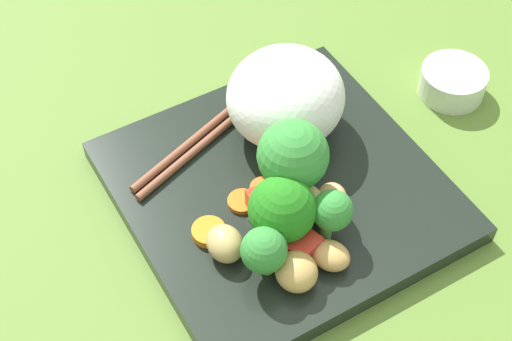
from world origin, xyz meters
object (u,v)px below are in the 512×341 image
object	(u,v)px
chopstick_pair	(231,116)
sauce_cup	(453,82)
rice_mound	(286,97)
carrot_slice_1	(209,232)
square_plate	(280,190)
broccoli_floret_3	(264,251)

from	to	relation	value
chopstick_pair	sauce_cup	world-z (taller)	sauce_cup
rice_mound	carrot_slice_1	size ratio (longest dim) A/B	3.84
square_plate	broccoli_floret_3	distance (cm)	9.28
square_plate	rice_mound	size ratio (longest dim) A/B	2.40
broccoli_floret_3	chopstick_pair	bearing A→B (deg)	68.02
square_plate	chopstick_pair	distance (cm)	8.46
carrot_slice_1	chopstick_pair	xyz separation A→B (cm)	(7.68, 9.61, 0.00)
broccoli_floret_3	carrot_slice_1	world-z (taller)	broccoli_floret_3
square_plate	sauce_cup	world-z (taller)	sauce_cup
sauce_cup	broccoli_floret_3	bearing A→B (deg)	-162.09
broccoli_floret_3	sauce_cup	world-z (taller)	broccoli_floret_3
square_plate	carrot_slice_1	size ratio (longest dim) A/B	9.24
square_plate	broccoli_floret_3	world-z (taller)	broccoli_floret_3
rice_mound	sauce_cup	distance (cm)	17.19
square_plate	chopstick_pair	world-z (taller)	chopstick_pair
sauce_cup	chopstick_pair	bearing A→B (deg)	161.92
rice_mound	broccoli_floret_3	distance (cm)	14.73
broccoli_floret_3	carrot_slice_1	size ratio (longest dim) A/B	1.82
square_plate	sauce_cup	size ratio (longest dim) A/B	4.06
carrot_slice_1	chopstick_pair	size ratio (longest dim) A/B	0.12
square_plate	rice_mound	world-z (taller)	rice_mound
carrot_slice_1	square_plate	bearing A→B (deg)	9.55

